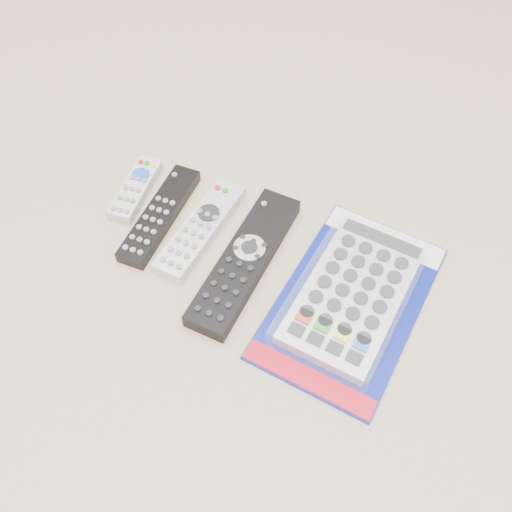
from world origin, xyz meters
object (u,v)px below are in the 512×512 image
at_px(remote_large_black, 245,260).
at_px(jumbo_remote_packaged, 353,293).
at_px(remote_slim_black, 160,215).
at_px(remote_silver_dvd, 201,228).
at_px(remote_small_grey, 135,189).

bearing_deg(remote_large_black, jumbo_remote_packaged, 4.49).
distance_m(remote_slim_black, jumbo_remote_packaged, 0.32).
bearing_deg(remote_large_black, remote_silver_dvd, 163.69).
bearing_deg(remote_slim_black, jumbo_remote_packaged, -5.38).
bearing_deg(remote_slim_black, remote_large_black, -11.46).
relative_size(remote_slim_black, remote_silver_dvd, 0.98).
bearing_deg(remote_small_grey, jumbo_remote_packaged, -15.05).
bearing_deg(jumbo_remote_packaged, remote_large_black, -172.29).
height_order(remote_small_grey, remote_silver_dvd, remote_silver_dvd).
xyz_separation_m(remote_silver_dvd, jumbo_remote_packaged, (0.25, -0.03, 0.01)).
bearing_deg(remote_slim_black, remote_small_grey, 150.95).
distance_m(remote_silver_dvd, remote_large_black, 0.09).
bearing_deg(remote_silver_dvd, jumbo_remote_packaged, -1.14).
xyz_separation_m(remote_silver_dvd, remote_large_black, (0.09, -0.03, 0.00)).
height_order(remote_slim_black, remote_large_black, remote_large_black).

